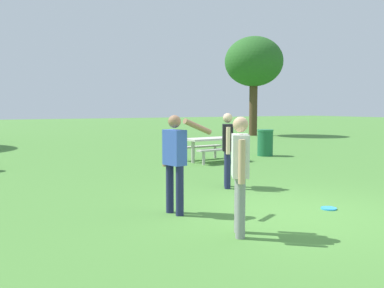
% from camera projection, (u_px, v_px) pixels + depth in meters
% --- Properties ---
extents(ground_plane, '(120.00, 120.00, 0.00)m').
position_uv_depth(ground_plane, '(293.00, 213.00, 6.94)').
color(ground_plane, '#4C8438').
extents(person_thrower, '(0.38, 0.54, 1.64)m').
position_uv_depth(person_thrower, '(228.00, 145.00, 9.04)').
color(person_thrower, '#1E234C').
rests_on(person_thrower, ground).
extents(person_catcher, '(0.38, 0.54, 1.64)m').
position_uv_depth(person_catcher, '(240.00, 168.00, 5.64)').
color(person_catcher, gray).
rests_on(person_catcher, ground).
extents(person_bystander, '(0.76, 0.60, 1.64)m').
position_uv_depth(person_bystander, '(175.00, 156.00, 6.79)').
color(person_bystander, '#1E234C').
rests_on(person_bystander, ground).
extents(frisbee, '(0.27, 0.27, 0.03)m').
position_uv_depth(frisbee, '(329.00, 208.00, 7.18)').
color(frisbee, '#2D9EDB').
rests_on(frisbee, ground).
extents(picnic_table_near, '(1.83, 1.58, 0.77)m').
position_uv_depth(picnic_table_near, '(210.00, 144.00, 13.49)').
color(picnic_table_near, beige).
rests_on(picnic_table_near, ground).
extents(trash_can_further_along, '(0.59, 0.59, 0.96)m').
position_uv_depth(trash_can_further_along, '(265.00, 143.00, 15.04)').
color(trash_can_further_along, '#1E663D').
rests_on(trash_can_further_along, ground).
extents(tree_far_right, '(3.60, 3.60, 6.12)m').
position_uv_depth(tree_far_right, '(254.00, 63.00, 25.58)').
color(tree_far_right, '#4C3823').
rests_on(tree_far_right, ground).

